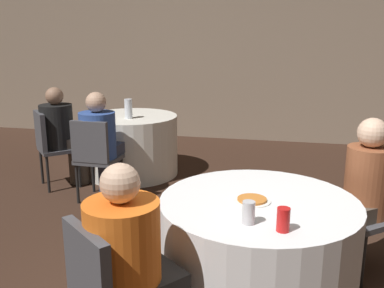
% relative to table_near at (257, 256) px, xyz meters
% --- Properties ---
extents(wall_back, '(16.00, 0.06, 2.80)m').
position_rel_table_near_xyz_m(wall_back, '(0.05, 4.51, 1.04)').
color(wall_back, gray).
rests_on(wall_back, ground_plane).
extents(table_near, '(1.18, 1.18, 0.73)m').
position_rel_table_near_xyz_m(table_near, '(0.00, 0.00, 0.00)').
color(table_near, white).
rests_on(table_near, ground_plane).
extents(table_far, '(1.11, 1.11, 0.73)m').
position_rel_table_near_xyz_m(table_far, '(-1.67, 2.41, 0.00)').
color(table_far, white).
rests_on(table_far, ground_plane).
extents(chair_near_northeast, '(0.56, 0.56, 0.86)m').
position_rel_table_near_xyz_m(chair_near_northeast, '(0.77, 0.64, 0.16)').
color(chair_near_northeast, '#47474C').
rests_on(chair_near_northeast, ground_plane).
extents(chair_far_southwest, '(0.56, 0.56, 0.86)m').
position_rel_table_near_xyz_m(chair_far_southwest, '(-2.39, 1.76, 0.16)').
color(chair_far_southwest, '#47474C').
rests_on(chair_far_southwest, ground_plane).
extents(chair_far_south, '(0.42, 0.42, 0.86)m').
position_rel_table_near_xyz_m(chair_far_south, '(-1.71, 1.44, 0.16)').
color(chair_far_south, '#47474C').
rests_on(chair_far_south, ground_plane).
extents(person_floral_shirt, '(0.45, 0.43, 1.14)m').
position_rel_table_near_xyz_m(person_floral_shirt, '(0.64, 0.53, 0.20)').
color(person_floral_shirt, '#4C4238').
rests_on(person_floral_shirt, ground_plane).
extents(person_black_shirt, '(0.49, 0.48, 1.12)m').
position_rel_table_near_xyz_m(person_black_shirt, '(-2.27, 1.87, 0.21)').
color(person_black_shirt, '#4C4238').
rests_on(person_black_shirt, ground_plane).
extents(person_blue_shirt, '(0.37, 0.52, 1.12)m').
position_rel_table_near_xyz_m(person_blue_shirt, '(-1.71, 1.60, 0.22)').
color(person_blue_shirt, '#33384C').
rests_on(person_blue_shirt, ground_plane).
extents(person_orange_shirt, '(0.48, 0.49, 1.13)m').
position_rel_table_near_xyz_m(person_orange_shirt, '(-0.54, -0.65, 0.21)').
color(person_orange_shirt, '#282828').
rests_on(person_orange_shirt, ground_plane).
extents(pizza_plate_near, '(0.22, 0.22, 0.02)m').
position_rel_table_near_xyz_m(pizza_plate_near, '(-0.04, -0.02, 0.37)').
color(pizza_plate_near, white).
rests_on(pizza_plate_near, table_near).
extents(soda_can_red, '(0.07, 0.07, 0.12)m').
position_rel_table_near_xyz_m(soda_can_red, '(0.14, -0.38, 0.42)').
color(soda_can_red, red).
rests_on(soda_can_red, table_near).
extents(soda_can_silver, '(0.07, 0.07, 0.12)m').
position_rel_table_near_xyz_m(soda_can_silver, '(-0.04, -0.33, 0.42)').
color(soda_can_silver, silver).
rests_on(soda_can_silver, table_near).
extents(bottle_far, '(0.09, 0.09, 0.23)m').
position_rel_table_near_xyz_m(bottle_far, '(-1.64, 2.24, 0.48)').
color(bottle_far, silver).
rests_on(bottle_far, table_far).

